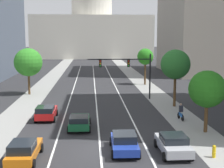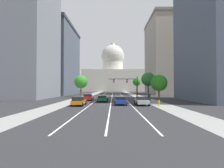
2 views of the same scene
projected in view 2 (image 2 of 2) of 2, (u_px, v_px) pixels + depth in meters
The scene contains 22 objects.
ground_plane at pixel (112, 95), 70.73m from camera, with size 400.00×400.00×0.00m, color #2B2B2D.
sidewalk_left at pixel (89, 95), 65.81m from camera, with size 3.55×130.00×0.01m, color gray.
sidewalk_right at pixel (136, 95), 65.66m from camera, with size 3.55×130.00×0.01m, color gray.
lane_stripe_left at pixel (101, 97), 55.76m from camera, with size 0.16×90.00×0.01m, color white.
lane_stripe_center at pixel (112, 97), 55.74m from camera, with size 0.16×90.00×0.01m, color white.
lane_stripe_right at pixel (123, 97), 55.71m from camera, with size 0.16×90.00×0.01m, color white.
office_tower_near_left at pixel (19, 10), 50.35m from camera, with size 18.89×19.16×50.39m.
office_tower_far_left at pixel (53, 60), 77.89m from camera, with size 18.31×30.67×29.87m.
office_tower_far_right at pixel (165, 56), 82.33m from camera, with size 15.23×25.93×35.00m.
capitol_building at pixel (113, 75), 141.22m from camera, with size 46.20×26.36×38.53m.
car_blue at pixel (121, 101), 30.30m from camera, with size 2.10×4.20×1.44m.
car_green at pixel (103, 98), 36.52m from camera, with size 2.05×4.30×1.36m.
car_orange at pixel (79, 101), 29.06m from camera, with size 2.02×4.51×1.47m.
car_red at pixel (88, 97), 40.17m from camera, with size 2.05×4.09×1.51m.
car_silver at pixel (142, 101), 29.69m from camera, with size 2.15×4.20×1.45m.
traffic_signal_mast at pixel (128, 83), 50.33m from camera, with size 8.44×0.39×6.13m.
fire_hydrant at pixel (159, 103), 28.71m from camera, with size 0.26×0.35×0.91m.
cyclist at pixel (149, 97), 39.03m from camera, with size 0.38×1.70×1.72m.
street_tree_far_right at pixel (137, 82), 63.49m from camera, with size 2.83×2.83×6.35m.
street_tree_mid_right at pixel (148, 79), 45.51m from camera, with size 3.54×3.54×6.89m.
street_tree_near_right at pixel (159, 83), 34.77m from camera, with size 3.25×3.25×5.51m.
street_tree_mid_left at pixel (81, 82), 55.13m from camera, with size 4.07×4.07×6.75m.
Camera 2 is at (0.48, -30.80, 2.98)m, focal length 28.34 mm.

